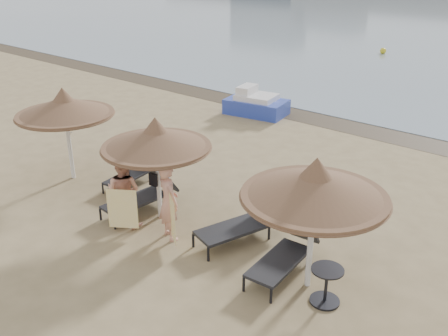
{
  "coord_description": "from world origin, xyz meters",
  "views": [
    {
      "loc": [
        7.64,
        -7.01,
        6.0
      ],
      "look_at": [
        0.85,
        1.2,
        1.3
      ],
      "focal_mm": 40.0,
      "sensor_mm": 36.0,
      "label": 1
    }
  ],
  "objects_px": {
    "palapa_left": "(64,107)",
    "palapa_center": "(156,139)",
    "lounger_far_right": "(286,253)",
    "pedal_boat": "(256,104)",
    "lounger_far_left": "(133,172)",
    "person_left": "(123,186)",
    "person_right": "(168,196)",
    "palapa_right": "(315,186)",
    "lounger_near_left": "(144,195)",
    "side_table": "(326,287)",
    "lounger_near_right": "(245,222)"
  },
  "relations": [
    {
      "from": "lounger_near_left",
      "to": "side_table",
      "type": "xyz_separation_m",
      "value": [
        5.27,
        -0.3,
        -0.06
      ]
    },
    {
      "from": "palapa_center",
      "to": "palapa_right",
      "type": "relative_size",
      "value": 0.95
    },
    {
      "from": "lounger_far_left",
      "to": "side_table",
      "type": "xyz_separation_m",
      "value": [
        6.63,
        -1.15,
        -0.01
      ]
    },
    {
      "from": "lounger_far_right",
      "to": "person_right",
      "type": "height_order",
      "value": "person_right"
    },
    {
      "from": "palapa_right",
      "to": "lounger_near_left",
      "type": "bearing_deg",
      "value": 179.15
    },
    {
      "from": "lounger_far_left",
      "to": "lounger_far_right",
      "type": "relative_size",
      "value": 0.88
    },
    {
      "from": "palapa_right",
      "to": "lounger_near_left",
      "type": "xyz_separation_m",
      "value": [
        -4.76,
        0.07,
        -1.74
      ]
    },
    {
      "from": "lounger_far_right",
      "to": "pedal_boat",
      "type": "height_order",
      "value": "pedal_boat"
    },
    {
      "from": "lounger_far_left",
      "to": "lounger_near_right",
      "type": "height_order",
      "value": "lounger_near_right"
    },
    {
      "from": "lounger_near_left",
      "to": "person_left",
      "type": "xyz_separation_m",
      "value": [
        0.23,
        -0.77,
        0.59
      ]
    },
    {
      "from": "lounger_far_left",
      "to": "person_right",
      "type": "relative_size",
      "value": 0.85
    },
    {
      "from": "lounger_far_right",
      "to": "person_right",
      "type": "bearing_deg",
      "value": -171.52
    },
    {
      "from": "lounger_far_right",
      "to": "pedal_boat",
      "type": "xyz_separation_m",
      "value": [
        -6.68,
        8.07,
        0.0
      ]
    },
    {
      "from": "lounger_far_left",
      "to": "lounger_near_left",
      "type": "relative_size",
      "value": 0.88
    },
    {
      "from": "palapa_left",
      "to": "palapa_center",
      "type": "xyz_separation_m",
      "value": [
        3.57,
        0.0,
        -0.07
      ]
    },
    {
      "from": "lounger_far_left",
      "to": "pedal_boat",
      "type": "relative_size",
      "value": 0.71
    },
    {
      "from": "palapa_center",
      "to": "person_left",
      "type": "distance_m",
      "value": 1.33
    },
    {
      "from": "lounger_near_left",
      "to": "palapa_center",
      "type": "bearing_deg",
      "value": 3.57
    },
    {
      "from": "person_right",
      "to": "palapa_center",
      "type": "bearing_deg",
      "value": -10.85
    },
    {
      "from": "lounger_far_left",
      "to": "person_left",
      "type": "bearing_deg",
      "value": -52.63
    },
    {
      "from": "side_table",
      "to": "pedal_boat",
      "type": "bearing_deg",
      "value": 132.7
    },
    {
      "from": "person_left",
      "to": "palapa_right",
      "type": "bearing_deg",
      "value": 170.23
    },
    {
      "from": "lounger_far_right",
      "to": "palapa_center",
      "type": "bearing_deg",
      "value": 177.34
    },
    {
      "from": "lounger_near_right",
      "to": "pedal_boat",
      "type": "bearing_deg",
      "value": 142.45
    },
    {
      "from": "person_right",
      "to": "palapa_left",
      "type": "bearing_deg",
      "value": 13.46
    },
    {
      "from": "lounger_far_right",
      "to": "palapa_right",
      "type": "bearing_deg",
      "value": -18.26
    },
    {
      "from": "lounger_far_right",
      "to": "pedal_boat",
      "type": "distance_m",
      "value": 10.47
    },
    {
      "from": "side_table",
      "to": "person_left",
      "type": "bearing_deg",
      "value": -174.7
    },
    {
      "from": "palapa_left",
      "to": "lounger_near_right",
      "type": "xyz_separation_m",
      "value": [
        5.76,
        0.52,
        -1.67
      ]
    },
    {
      "from": "pedal_boat",
      "to": "lounger_far_right",
      "type": "bearing_deg",
      "value": -60.11
    },
    {
      "from": "palapa_right",
      "to": "lounger_far_left",
      "type": "bearing_deg",
      "value": 171.5
    },
    {
      "from": "person_right",
      "to": "palapa_right",
      "type": "bearing_deg",
      "value": -152.2
    },
    {
      "from": "lounger_near_left",
      "to": "lounger_near_right",
      "type": "relative_size",
      "value": 0.92
    },
    {
      "from": "palapa_right",
      "to": "person_left",
      "type": "xyz_separation_m",
      "value": [
        -4.53,
        -0.7,
        -1.14
      ]
    },
    {
      "from": "lounger_near_left",
      "to": "person_left",
      "type": "relative_size",
      "value": 1.03
    },
    {
      "from": "lounger_near_left",
      "to": "person_left",
      "type": "distance_m",
      "value": 1.0
    },
    {
      "from": "person_left",
      "to": "lounger_far_left",
      "type": "bearing_deg",
      "value": -64.2
    },
    {
      "from": "palapa_left",
      "to": "person_right",
      "type": "relative_size",
      "value": 1.27
    },
    {
      "from": "lounger_near_left",
      "to": "lounger_far_right",
      "type": "height_order",
      "value": "lounger_far_right"
    },
    {
      "from": "lounger_far_right",
      "to": "side_table",
      "type": "relative_size",
      "value": 2.83
    },
    {
      "from": "person_left",
      "to": "side_table",
      "type": "bearing_deg",
      "value": 166.71
    },
    {
      "from": "palapa_left",
      "to": "lounger_far_left",
      "type": "xyz_separation_m",
      "value": [
        1.62,
        0.86,
        -1.75
      ]
    },
    {
      "from": "lounger_near_right",
      "to": "person_right",
      "type": "distance_m",
      "value": 1.79
    },
    {
      "from": "lounger_far_left",
      "to": "person_right",
      "type": "bearing_deg",
      "value": -33.02
    },
    {
      "from": "palapa_left",
      "to": "palapa_center",
      "type": "height_order",
      "value": "palapa_left"
    },
    {
      "from": "palapa_left",
      "to": "lounger_near_left",
      "type": "height_order",
      "value": "palapa_left"
    },
    {
      "from": "lounger_far_left",
      "to": "person_right",
      "type": "height_order",
      "value": "person_right"
    },
    {
      "from": "lounger_near_left",
      "to": "lounger_far_right",
      "type": "bearing_deg",
      "value": 6.05
    },
    {
      "from": "lounger_far_right",
      "to": "palapa_left",
      "type": "bearing_deg",
      "value": 176.59
    },
    {
      "from": "lounger_near_right",
      "to": "pedal_boat",
      "type": "xyz_separation_m",
      "value": [
        -5.32,
        7.66,
        -0.02
      ]
    }
  ]
}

